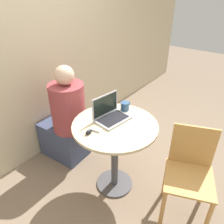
{
  "coord_description": "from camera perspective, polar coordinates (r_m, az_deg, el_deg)",
  "views": [
    {
      "loc": [
        -1.31,
        -0.98,
        1.87
      ],
      "look_at": [
        0.02,
        0.05,
        0.87
      ],
      "focal_mm": 35.0,
      "sensor_mm": 36.0,
      "label": 1
    }
  ],
  "objects": [
    {
      "name": "laptop",
      "position": [
        2.02,
        -0.45,
        -0.61
      ],
      "size": [
        0.34,
        0.26,
        0.23
      ],
      "color": "#B7B7BC",
      "rests_on": "round_table"
    },
    {
      "name": "back_wall",
      "position": [
        2.51,
        -20.22,
        15.73
      ],
      "size": [
        7.0,
        0.05,
        2.6
      ],
      "color": "beige",
      "rests_on": "ground_plane"
    },
    {
      "name": "cell_phone",
      "position": [
        1.89,
        -4.07,
        -4.58
      ],
      "size": [
        0.07,
        0.1,
        0.02
      ],
      "color": "silver",
      "rests_on": "round_table"
    },
    {
      "name": "ground_plane",
      "position": [
        2.49,
        0.66,
        -18.17
      ],
      "size": [
        12.0,
        12.0,
        0.0
      ],
      "primitive_type": "plane",
      "color": "#7F6B56"
    },
    {
      "name": "computer_mouse",
      "position": [
        1.85,
        -6.11,
        -5.22
      ],
      "size": [
        0.07,
        0.04,
        0.04
      ],
      "color": "black",
      "rests_on": "round_table"
    },
    {
      "name": "person_seated",
      "position": [
        2.57,
        -11.95,
        -2.77
      ],
      "size": [
        0.39,
        0.59,
        1.18
      ],
      "color": "#3D4766",
      "rests_on": "ground_plane"
    },
    {
      "name": "coffee_cup",
      "position": [
        2.17,
        3.44,
        1.55
      ],
      "size": [
        0.13,
        0.08,
        0.09
      ],
      "color": "#335684",
      "rests_on": "round_table"
    },
    {
      "name": "chair_empty",
      "position": [
        2.06,
        19.45,
        -14.89
      ],
      "size": [
        0.52,
        0.52,
        0.86
      ],
      "color": "tan",
      "rests_on": "ground_plane"
    },
    {
      "name": "round_table",
      "position": [
        2.07,
        0.76,
        -7.22
      ],
      "size": [
        0.78,
        0.78,
        0.77
      ],
      "color": "#4C4C51",
      "rests_on": "ground_plane"
    }
  ]
}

